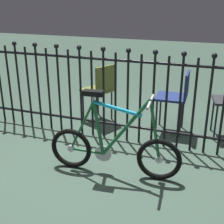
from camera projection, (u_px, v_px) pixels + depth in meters
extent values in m
plane|color=#3E5547|center=(94.00, 162.00, 3.45)|extent=(20.00, 20.00, 0.00)
cylinder|color=black|center=(0.00, 84.00, 4.37)|extent=(0.03, 0.03, 1.12)
cylinder|color=black|center=(10.00, 86.00, 4.32)|extent=(0.03, 0.03, 1.12)
cylinder|color=black|center=(19.00, 87.00, 4.27)|extent=(0.03, 0.03, 1.12)
sphere|color=black|center=(14.00, 44.00, 4.06)|extent=(0.06, 0.06, 0.06)
cylinder|color=black|center=(29.00, 88.00, 4.22)|extent=(0.03, 0.03, 1.12)
cylinder|color=black|center=(39.00, 89.00, 4.17)|extent=(0.03, 0.03, 1.12)
sphere|color=black|center=(35.00, 45.00, 3.96)|extent=(0.06, 0.06, 0.06)
cylinder|color=black|center=(49.00, 90.00, 4.12)|extent=(0.03, 0.03, 1.12)
cylinder|color=black|center=(59.00, 91.00, 4.07)|extent=(0.03, 0.03, 1.12)
sphere|color=black|center=(56.00, 46.00, 3.85)|extent=(0.06, 0.06, 0.06)
cylinder|color=black|center=(70.00, 92.00, 4.02)|extent=(0.03, 0.03, 1.12)
cylinder|color=black|center=(81.00, 94.00, 3.96)|extent=(0.03, 0.03, 1.12)
sphere|color=black|center=(79.00, 48.00, 3.75)|extent=(0.06, 0.06, 0.06)
cylinder|color=black|center=(92.00, 95.00, 3.91)|extent=(0.03, 0.03, 1.12)
cylinder|color=black|center=(104.00, 96.00, 3.86)|extent=(0.03, 0.03, 1.12)
sphere|color=black|center=(103.00, 49.00, 3.65)|extent=(0.06, 0.06, 0.06)
cylinder|color=black|center=(115.00, 98.00, 3.81)|extent=(0.03, 0.03, 1.12)
cylinder|color=black|center=(128.00, 99.00, 3.76)|extent=(0.03, 0.03, 1.12)
sphere|color=black|center=(129.00, 51.00, 3.55)|extent=(0.06, 0.06, 0.06)
cylinder|color=black|center=(140.00, 101.00, 3.71)|extent=(0.03, 0.03, 1.12)
cylinder|color=black|center=(153.00, 102.00, 3.66)|extent=(0.03, 0.03, 1.12)
sphere|color=black|center=(155.00, 52.00, 3.44)|extent=(0.06, 0.06, 0.06)
cylinder|color=black|center=(166.00, 104.00, 3.61)|extent=(0.03, 0.03, 1.12)
cylinder|color=black|center=(180.00, 105.00, 3.55)|extent=(0.03, 0.03, 1.12)
sphere|color=black|center=(184.00, 54.00, 3.34)|extent=(0.06, 0.06, 0.06)
cylinder|color=black|center=(194.00, 107.00, 3.50)|extent=(0.03, 0.03, 1.12)
cylinder|color=black|center=(208.00, 108.00, 3.45)|extent=(0.03, 0.03, 1.12)
sphere|color=black|center=(215.00, 56.00, 3.24)|extent=(0.06, 0.06, 0.06)
cylinder|color=black|center=(223.00, 110.00, 3.40)|extent=(0.03, 0.03, 1.12)
cylinder|color=black|center=(114.00, 124.00, 3.94)|extent=(4.10, 0.03, 0.03)
cylinder|color=black|center=(114.00, 60.00, 3.65)|extent=(4.10, 0.03, 0.03)
torus|color=black|center=(71.00, 148.00, 3.27)|extent=(0.45, 0.09, 0.45)
cylinder|color=silver|center=(71.00, 148.00, 3.27)|extent=(0.07, 0.04, 0.07)
torus|color=black|center=(159.00, 160.00, 3.05)|extent=(0.45, 0.09, 0.45)
cylinder|color=silver|center=(159.00, 160.00, 3.05)|extent=(0.07, 0.04, 0.07)
cylinder|color=#19592D|center=(125.00, 128.00, 3.02)|extent=(0.50, 0.08, 0.65)
cylinder|color=#19A5D8|center=(117.00, 109.00, 2.97)|extent=(0.49, 0.08, 0.14)
cylinder|color=#19592D|center=(98.00, 128.00, 3.10)|extent=(0.13, 0.05, 0.57)
cylinder|color=#19592D|center=(87.00, 151.00, 3.23)|extent=(0.36, 0.06, 0.04)
cylinder|color=#19592D|center=(82.00, 126.00, 3.14)|extent=(0.29, 0.05, 0.56)
cylinder|color=#19592D|center=(155.00, 131.00, 2.95)|extent=(0.14, 0.04, 0.63)
cylinder|color=silver|center=(150.00, 101.00, 2.85)|extent=(0.03, 0.03, 0.02)
cylinder|color=silver|center=(150.00, 102.00, 2.86)|extent=(0.07, 0.40, 0.03)
cylinder|color=silver|center=(93.00, 98.00, 3.00)|extent=(0.03, 0.03, 0.07)
cube|color=black|center=(93.00, 93.00, 2.98)|extent=(0.21, 0.11, 0.05)
cylinder|color=silver|center=(103.00, 153.00, 3.19)|extent=(0.18, 0.03, 0.18)
cylinder|color=black|center=(216.00, 123.00, 3.88)|extent=(0.02, 0.02, 0.48)
cylinder|color=black|center=(213.00, 114.00, 4.17)|extent=(0.02, 0.02, 0.48)
cylinder|color=black|center=(83.00, 105.00, 4.55)|extent=(0.02, 0.02, 0.45)
cylinder|color=black|center=(98.00, 101.00, 4.75)|extent=(0.02, 0.02, 0.45)
cylinder|color=black|center=(97.00, 110.00, 4.36)|extent=(0.02, 0.02, 0.45)
cylinder|color=black|center=(112.00, 105.00, 4.55)|extent=(0.02, 0.02, 0.45)
cube|color=olive|center=(97.00, 90.00, 4.47)|extent=(0.50, 0.50, 0.03)
cube|color=olive|center=(105.00, 79.00, 4.28)|extent=(0.18, 0.34, 0.36)
cylinder|color=black|center=(156.00, 117.00, 4.07)|extent=(0.02, 0.02, 0.47)
cylinder|color=black|center=(160.00, 109.00, 4.35)|extent=(0.02, 0.02, 0.47)
cylinder|color=black|center=(180.00, 120.00, 3.98)|extent=(0.02, 0.02, 0.47)
cylinder|color=black|center=(183.00, 112.00, 4.26)|extent=(0.02, 0.02, 0.47)
cube|color=navy|center=(171.00, 97.00, 4.08)|extent=(0.41, 0.41, 0.03)
cube|color=navy|center=(187.00, 85.00, 3.96)|extent=(0.04, 0.38, 0.33)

